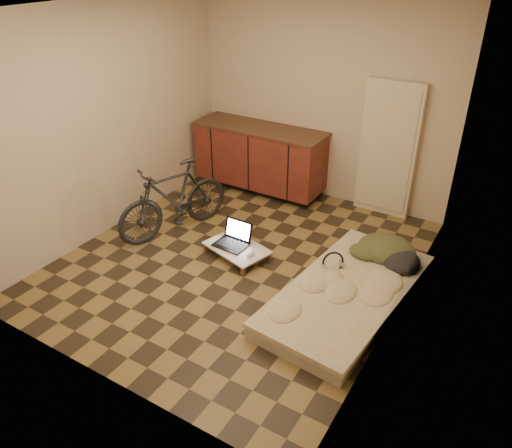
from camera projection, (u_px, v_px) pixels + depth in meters
The scene contains 10 objects.
room_shell at pixel (237, 150), 4.90m from camera, with size 3.50×4.00×2.60m.
cabinets at pixel (260, 158), 6.92m from camera, with size 1.84×0.62×0.91m.
appliance_panel at pixel (388, 150), 6.14m from camera, with size 0.70×0.10×1.70m, color beige.
bicycle at pixel (173, 195), 5.85m from camera, with size 0.44×1.51×0.98m, color black.
futon at pixel (347, 294), 4.86m from camera, with size 1.17×2.13×0.18m.
clothing_pile at pixel (391, 246), 5.23m from camera, with size 0.65×0.55×0.26m, color #3E4226, non-canonical shape.
headphones at pixel (333, 262), 5.05m from camera, with size 0.25×0.23×0.17m, color black, non-canonical shape.
lap_desk at pixel (237, 248), 5.57m from camera, with size 0.80×0.63×0.12m.
laptop at pixel (233, 240), 5.60m from camera, with size 0.37×0.33×0.25m.
mouse at pixel (251, 254), 5.41m from camera, with size 0.07×0.11×0.04m, color silver.
Camera 1 is at (2.55, -3.86, 3.10)m, focal length 35.00 mm.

